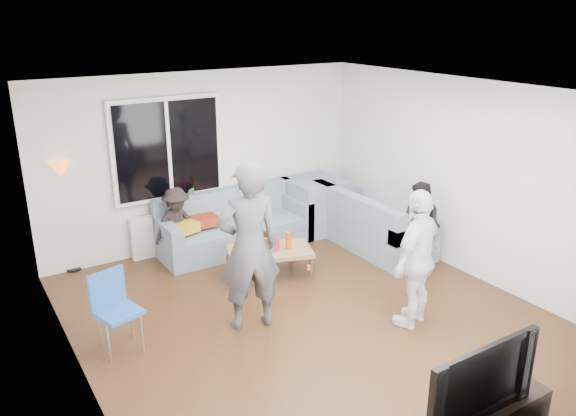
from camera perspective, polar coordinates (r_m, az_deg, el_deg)
floor at (r=6.78m, az=2.01°, el=-10.96°), size 5.00×5.50×0.04m
ceiling at (r=5.92m, az=2.31°, el=11.74°), size 5.00×5.50×0.04m
wall_back at (r=8.56m, az=-8.34°, el=4.87°), size 5.00×0.04×2.60m
wall_front at (r=4.43m, az=23.06°, el=-10.57°), size 5.00×0.04×2.60m
wall_left at (r=5.33m, az=-20.98°, el=-5.18°), size 0.04×5.50×2.60m
wall_right at (r=7.86m, az=17.56°, el=2.89°), size 0.04×5.50×2.60m
window_frame at (r=8.21m, az=-12.03°, el=5.85°), size 1.62×0.06×1.47m
window_glass at (r=8.18m, az=-11.93°, el=5.79°), size 1.50×0.02×1.35m
window_mullion at (r=8.17m, az=-11.91°, el=5.78°), size 0.05×0.03×1.35m
radiator at (r=8.54m, az=-11.37°, el=-2.32°), size 1.30×0.12×0.62m
potted_plant at (r=8.44m, az=-9.94°, el=0.97°), size 0.20×0.16×0.34m
vase at (r=8.31m, az=-12.91°, el=-0.14°), size 0.18×0.18×0.17m
sofa_back_section at (r=8.47m, az=-5.35°, el=-1.36°), size 2.30×0.85×0.85m
sofa_right_section at (r=8.63m, az=8.48°, el=-1.10°), size 2.00×0.85×0.85m
sofa_corner at (r=9.18m, az=2.78°, el=0.33°), size 0.85×0.85×0.85m
cushion_yellow at (r=8.11m, az=-10.55°, el=-1.92°), size 0.45×0.41×0.14m
cushion_red at (r=8.31m, az=-8.40°, el=-1.27°), size 0.37×0.31×0.13m
coffee_table at (r=7.62m, az=-1.84°, el=-5.55°), size 1.24×0.93×0.40m
pitcher at (r=7.49m, az=-1.51°, el=-3.61°), size 0.17×0.17×0.17m
side_chair at (r=6.21m, az=-16.66°, el=-10.12°), size 0.50×0.50×0.86m
floor_lamp at (r=8.15m, az=-21.43°, el=-0.84°), size 0.32×0.32×1.56m
player_left at (r=6.18m, az=-3.95°, el=-3.93°), size 0.79×0.61×1.93m
player_right at (r=6.43m, az=12.91°, el=-5.01°), size 1.02×0.67×1.60m
spectator_right at (r=7.89m, az=13.19°, el=-1.87°), size 0.60×0.70×1.24m
spectator_back at (r=8.13m, az=-11.11°, el=-1.68°), size 0.75×0.50×1.08m
television at (r=4.70m, az=18.01°, el=-15.80°), size 1.11×0.15×0.64m
bottle_d at (r=7.49m, az=0.05°, el=-3.30°), size 0.07×0.07×0.24m
bottle_c at (r=7.64m, az=-2.24°, el=-3.03°), size 0.07×0.07×0.20m
bottle_b at (r=7.35m, az=-2.50°, el=-3.88°), size 0.08×0.08×0.22m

